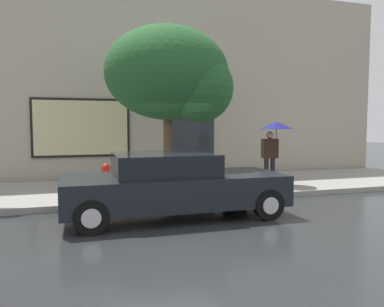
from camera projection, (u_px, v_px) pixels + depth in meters
ground_plane at (170, 215)px, 8.10m from camera, size 60.00×60.00×0.00m
sidewalk at (146, 189)px, 10.96m from camera, size 20.00×4.00×0.15m
building_facade at (133, 82)px, 13.07m from camera, size 20.00×0.67×7.00m
parked_car at (173, 185)px, 7.96m from camera, size 4.66×1.94×1.37m
fire_hydrant at (106, 179)px, 9.76m from camera, size 0.30×0.44×0.81m
pedestrian_with_umbrella at (274, 134)px, 11.16m from camera, size 1.01×1.01×1.92m
street_tree at (174, 76)px, 9.90m from camera, size 3.35×2.84×4.47m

